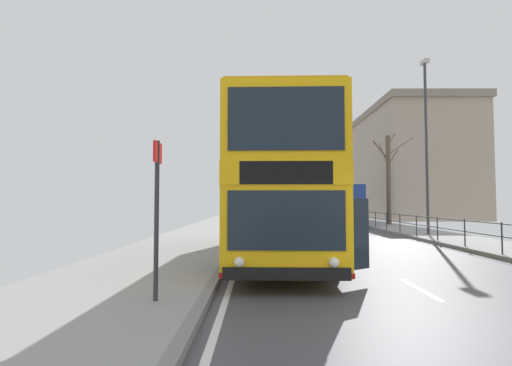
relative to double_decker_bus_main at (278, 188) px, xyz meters
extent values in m
cube|color=#46464B|center=(2.69, -6.94, -2.30)|extent=(8.40, 140.00, 0.06)
cube|color=silver|center=(2.69, -4.34, -2.26)|extent=(0.12, 2.00, 0.00)
cube|color=silver|center=(2.69, 0.46, -2.26)|extent=(0.12, 2.00, 0.00)
cube|color=silver|center=(2.69, 5.26, -2.26)|extent=(0.12, 2.00, 0.00)
cube|color=silver|center=(2.69, 10.06, -2.26)|extent=(0.12, 2.00, 0.00)
cube|color=silver|center=(2.69, 14.86, -2.26)|extent=(0.12, 2.00, 0.00)
cube|color=silver|center=(2.69, 19.66, -2.26)|extent=(0.12, 2.00, 0.00)
cube|color=silver|center=(2.69, 24.46, -2.26)|extent=(0.12, 2.00, 0.00)
cube|color=silver|center=(2.69, 29.26, -2.26)|extent=(0.12, 2.00, 0.00)
cube|color=silver|center=(2.69, 34.06, -2.26)|extent=(0.12, 2.00, 0.00)
cube|color=silver|center=(2.69, 38.86, -2.26)|extent=(0.12, 2.00, 0.00)
cube|color=silver|center=(2.69, 43.66, -2.26)|extent=(0.12, 2.00, 0.00)
cube|color=silver|center=(-1.26, -6.94, -2.26)|extent=(0.12, 133.00, 0.00)
cube|color=slate|center=(-1.61, -6.94, -2.20)|extent=(0.20, 140.00, 0.14)
cube|color=gray|center=(-3.71, -6.94, -2.20)|extent=(4.00, 140.00, 0.14)
cube|color=#F4B20F|center=(0.00, 0.02, -1.02)|extent=(2.79, 10.19, 1.79)
cube|color=#F4B20F|center=(0.00, 0.02, 0.11)|extent=(2.81, 10.24, 0.47)
cube|color=#F4B20F|center=(0.00, 0.02, 1.16)|extent=(2.79, 10.19, 1.64)
cube|color=#D0970D|center=(0.00, 0.02, 2.02)|extent=(2.71, 9.89, 0.08)
cube|color=#19232D|center=(-0.12, -5.07, -0.80)|extent=(2.25, 0.08, 1.15)
cube|color=black|center=(-0.12, -5.07, 0.11)|extent=(1.79, 0.07, 0.45)
cube|color=#19232D|center=(-0.12, -5.07, 1.16)|extent=(2.25, 0.08, 1.24)
cube|color=black|center=(-0.12, -5.07, -1.82)|extent=(2.43, 0.14, 0.24)
cube|color=#B2140F|center=(0.00, 0.02, -1.86)|extent=(2.82, 10.24, 0.10)
cube|color=#19232D|center=(1.30, 0.24, -0.77)|extent=(0.20, 7.91, 0.93)
cube|color=#19232D|center=(1.29, -0.01, 1.24)|extent=(0.23, 9.12, 0.98)
cube|color=#19232D|center=(-1.29, 0.30, -0.77)|extent=(0.20, 7.91, 0.93)
cube|color=#19232D|center=(-1.29, 0.05, 1.24)|extent=(0.23, 9.12, 0.98)
sphere|color=white|center=(0.78, -5.10, -1.60)|extent=(0.20, 0.20, 0.20)
sphere|color=white|center=(-1.01, -5.06, -1.60)|extent=(0.20, 0.20, 0.20)
cube|color=#19232D|center=(1.47, -4.04, -1.14)|extent=(0.69, 0.48, 1.54)
cube|color=black|center=(1.13, -3.73, -1.14)|extent=(0.12, 0.90, 1.54)
cylinder|color=black|center=(1.16, -2.88, -1.75)|extent=(0.32, 1.05, 1.04)
cylinder|color=black|center=(-1.30, -2.82, -1.75)|extent=(0.32, 1.05, 1.04)
cylinder|color=black|center=(1.30, 3.16, -1.75)|extent=(0.32, 1.05, 1.04)
cylinder|color=black|center=(-1.16, 3.21, -1.75)|extent=(0.32, 1.05, 1.04)
cube|color=navy|center=(5.61, 18.54, -0.58)|extent=(2.71, 9.08, 2.72)
cube|color=#19232D|center=(4.33, 18.57, -0.20)|extent=(0.17, 7.67, 1.31)
cube|color=#19232D|center=(6.88, 18.52, -0.20)|extent=(0.17, 7.67, 1.31)
cube|color=#19232D|center=(5.70, 23.07, -0.31)|extent=(2.18, 0.07, 1.63)
cylinder|color=black|center=(4.44, 21.08, -1.79)|extent=(0.30, 0.97, 0.96)
cylinder|color=black|center=(6.87, 21.03, -1.79)|extent=(0.30, 0.97, 0.96)
cylinder|color=black|center=(4.34, 15.85, -1.79)|extent=(0.30, 0.97, 0.96)
cylinder|color=black|center=(6.77, 15.81, -1.79)|extent=(0.30, 0.97, 0.96)
cylinder|color=#2D3338|center=(7.14, -0.05, -1.61)|extent=(0.05, 0.05, 1.02)
cylinder|color=#2D3338|center=(7.14, 2.16, -1.61)|extent=(0.05, 0.05, 1.02)
cylinder|color=#2D3338|center=(7.14, 4.36, -1.61)|extent=(0.05, 0.05, 1.02)
cylinder|color=#2D3338|center=(7.14, 6.57, -1.61)|extent=(0.05, 0.05, 1.02)
cylinder|color=#2D3338|center=(7.14, 8.77, -1.61)|extent=(0.05, 0.05, 1.02)
cylinder|color=#2D3338|center=(7.14, 10.98, -1.61)|extent=(0.05, 0.05, 1.02)
cylinder|color=#2D3338|center=(7.14, 13.18, -1.61)|extent=(0.05, 0.05, 1.02)
cylinder|color=#2D3338|center=(7.14, 15.39, -1.61)|extent=(0.05, 0.05, 1.02)
cylinder|color=#2D3338|center=(7.14, 17.59, -1.61)|extent=(0.05, 0.05, 1.02)
cylinder|color=#2D3338|center=(7.14, 19.80, -1.61)|extent=(0.05, 0.05, 1.02)
cylinder|color=#2D3338|center=(7.14, 22.00, -1.61)|extent=(0.05, 0.05, 1.02)
cylinder|color=#2D3338|center=(7.14, 6.57, -1.15)|extent=(0.04, 30.87, 0.04)
cylinder|color=#2D3338|center=(7.14, 6.57, -1.56)|extent=(0.04, 30.87, 0.04)
cylinder|color=#2D2D33|center=(-2.40, -5.84, -0.76)|extent=(0.08, 0.08, 2.73)
cube|color=red|center=(-2.40, -5.82, 0.41)|extent=(0.04, 0.44, 0.36)
cylinder|color=#38383D|center=(8.10, 7.43, 2.33)|extent=(0.14, 0.14, 8.90)
cube|color=#B2B2AD|center=(8.10, 7.43, 6.90)|extent=(0.28, 0.60, 0.20)
cylinder|color=brown|center=(8.39, 28.08, 0.16)|extent=(0.28, 0.28, 4.56)
cylinder|color=brown|center=(7.91, 28.69, 2.45)|extent=(1.03, 1.28, 0.96)
cylinder|color=brown|center=(7.97, 27.79, 2.25)|extent=(0.98, 0.74, 1.52)
cylinder|color=brown|center=(7.91, 27.58, 2.58)|extent=(1.05, 1.11, 1.73)
cylinder|color=brown|center=(8.55, 28.46, 1.02)|extent=(0.43, 0.85, 1.29)
cylinder|color=brown|center=(9.19, 16.50, 1.22)|extent=(0.33, 0.33, 6.70)
cylinder|color=brown|center=(8.73, 16.83, 3.51)|extent=(1.06, 0.81, 1.60)
cylinder|color=brown|center=(9.54, 16.68, 4.37)|extent=(0.78, 0.45, 0.98)
cylinder|color=brown|center=(8.75, 16.20, 3.10)|extent=(0.97, 0.68, 1.73)
cylinder|color=brown|center=(9.31, 16.94, 2.07)|extent=(0.30, 0.92, 0.93)
cylinder|color=brown|center=(10.10, 16.40, 3.76)|extent=(1.85, 0.27, 1.29)
cylinder|color=brown|center=(9.56, 16.51, 2.91)|extent=(0.79, 0.08, 1.21)
cube|color=gray|center=(16.64, 30.80, 3.56)|extent=(9.35, 15.44, 11.64)
cube|color=slate|center=(16.64, 30.80, 9.73)|extent=(9.72, 16.05, 0.70)
camera|label=1|loc=(-0.66, -12.42, -0.45)|focal=26.94mm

